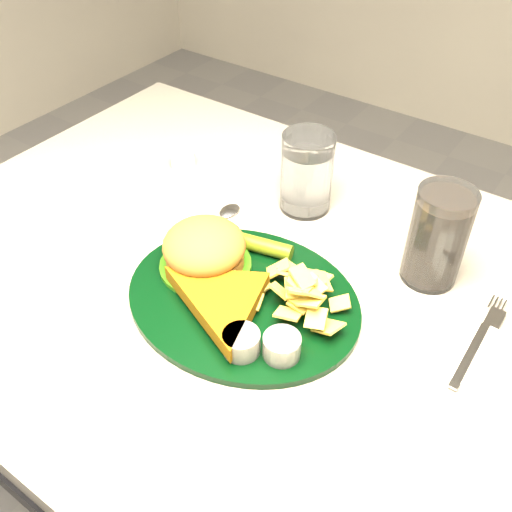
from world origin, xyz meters
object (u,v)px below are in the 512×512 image
(water_glass, at_px, (307,173))
(fork_napkin, at_px, (472,350))
(table, at_px, (274,429))
(cola_glass, at_px, (438,237))
(dinner_plate, at_px, (242,282))

(water_glass, bearing_deg, fork_napkin, -23.18)
(water_glass, bearing_deg, table, -68.89)
(fork_napkin, bearing_deg, water_glass, 156.44)
(table, bearing_deg, water_glass, 111.11)
(table, xyz_separation_m, fork_napkin, (0.27, 0.04, 0.38))
(cola_glass, relative_size, fork_napkin, 0.92)
(cola_glass, bearing_deg, table, -139.45)
(water_glass, bearing_deg, dinner_plate, -78.90)
(dinner_plate, distance_m, fork_napkin, 0.31)
(dinner_plate, bearing_deg, cola_glass, 43.33)
(cola_glass, xyz_separation_m, fork_napkin, (0.10, -0.10, -0.07))
(table, bearing_deg, fork_napkin, 8.27)
(table, relative_size, cola_glass, 8.15)
(dinner_plate, relative_size, water_glass, 2.51)
(table, relative_size, fork_napkin, 7.53)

